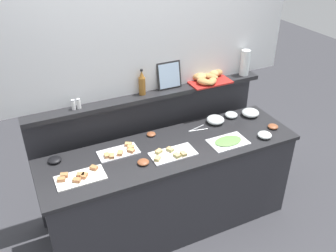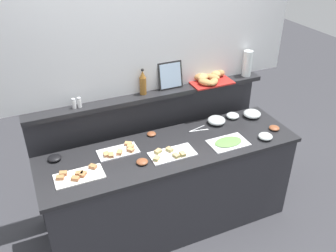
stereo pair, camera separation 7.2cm
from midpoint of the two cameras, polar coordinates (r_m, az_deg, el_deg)
The scene contains 23 objects.
ground_plane at distance 4.08m, azimuth -3.76°, elevation -9.46°, with size 12.00×12.00×0.00m, color #38383D.
buffet_counter at distance 3.37m, azimuth -0.12°, elevation -9.69°, with size 2.24×0.65×0.89m.
back_ledge_unit at distance 3.62m, azimuth -3.52°, elevation -2.67°, with size 2.24×0.22×1.21m.
upper_wall_panel at distance 3.13m, azimuth -4.46°, elevation 17.30°, with size 2.84×0.08×1.39m, color silver.
sandwich_platter_rear at distance 2.85m, azimuth -14.39°, elevation -7.73°, with size 0.37×0.19×0.04m.
sandwich_platter_side at distance 3.01m, azimuth -0.06°, elevation -4.36°, with size 0.38×0.19×0.04m.
sandwich_platter_front at distance 3.06m, azimuth -8.23°, elevation -4.03°, with size 0.34×0.17×0.04m.
cold_cuts_platter at distance 3.20m, azimuth 8.73°, elevation -2.42°, with size 0.33×0.22×0.02m.
glass_bowl_large at distance 3.46m, azimuth 6.82°, elevation 0.94°, with size 0.17×0.17×0.07m.
glass_bowl_medium at distance 3.58m, azimuth 9.28°, elevation 1.70°, with size 0.12×0.12×0.05m.
glass_bowl_small at distance 3.32m, azimuth 14.26°, elevation -1.40°, with size 0.12×0.12×0.05m.
glass_bowl_extra at distance 3.64m, azimuth 12.18°, elevation 2.00°, with size 0.17×0.17×0.07m.
condiment_bowl_teal at distance 3.26m, azimuth -3.28°, elevation -1.28°, with size 0.08×0.08×0.03m, color brown.
condiment_bowl_dark at distance 3.07m, azimuth -17.93°, elevation -5.04°, with size 0.11×0.11×0.04m, color black.
condiment_bowl_red at distance 3.49m, azimuth 15.50°, elevation -0.07°, with size 0.10×0.10×0.03m, color brown.
condiment_bowl_cream at distance 2.91m, azimuth -4.60°, elevation -5.64°, with size 0.09×0.09×0.03m, color brown.
serving_tongs at distance 3.35m, azimuth 3.90°, elevation -0.52°, with size 0.19×0.08×0.01m.
vinegar_bottle_amber at distance 3.23m, azimuth -4.73°, elevation 6.64°, with size 0.06×0.06×0.24m.
salt_shaker at distance 3.10m, azimuth -15.21°, elevation 3.23°, with size 0.03×0.03×0.09m.
pepper_shaker at distance 3.10m, azimuth -14.42°, elevation 3.40°, with size 0.03×0.03×0.09m.
bread_basket at distance 3.53m, azimuth 5.74°, elevation 7.60°, with size 0.40×0.31×0.08m.
framed_picture at distance 3.33m, azimuth -0.45°, elevation 7.89°, with size 0.23×0.06×0.25m.
water_carafe at distance 3.68m, azimuth 11.36°, elevation 9.66°, with size 0.09×0.09×0.25m, color silver.
Camera 1 is at (-1.12, -2.30, 2.64)m, focal length 39.04 mm.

